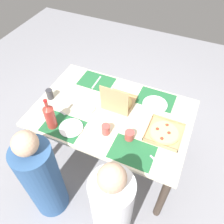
# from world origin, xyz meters

# --- Properties ---
(ground_plane) EXTENTS (6.00, 6.00, 0.00)m
(ground_plane) POSITION_xyz_m (0.00, 0.00, 0.00)
(ground_plane) COLOR gray
(dining_table) EXTENTS (1.46, 0.97, 0.76)m
(dining_table) POSITION_xyz_m (0.00, 0.00, 0.65)
(dining_table) COLOR #3F3328
(dining_table) RESTS_ON ground_plane
(placemat_near_left) EXTENTS (0.36, 0.26, 0.00)m
(placemat_near_left) POSITION_xyz_m (-0.33, -0.33, 0.76)
(placemat_near_left) COLOR #236638
(placemat_near_left) RESTS_ON dining_table
(placemat_near_right) EXTENTS (0.36, 0.26, 0.00)m
(placemat_near_right) POSITION_xyz_m (0.33, -0.33, 0.76)
(placemat_near_right) COLOR #236638
(placemat_near_right) RESTS_ON dining_table
(placemat_far_left) EXTENTS (0.36, 0.26, 0.00)m
(placemat_far_left) POSITION_xyz_m (-0.33, 0.33, 0.76)
(placemat_far_left) COLOR #236638
(placemat_far_left) RESTS_ON dining_table
(placemat_far_right) EXTENTS (0.36, 0.26, 0.00)m
(placemat_far_right) POSITION_xyz_m (0.33, 0.33, 0.76)
(placemat_far_right) COLOR #236638
(placemat_far_right) RESTS_ON dining_table
(pizza_box_center) EXTENTS (0.30, 0.30, 0.04)m
(pizza_box_center) POSITION_xyz_m (-0.51, 0.05, 0.77)
(pizza_box_center) COLOR tan
(pizza_box_center) RESTS_ON dining_table
(pizza_box_corner_left) EXTENTS (0.27, 0.29, 0.31)m
(pizza_box_corner_left) POSITION_xyz_m (-0.02, -0.10, 0.81)
(pizza_box_corner_left) COLOR tan
(pizza_box_corner_left) RESTS_ON dining_table
(plate_middle) EXTENTS (0.24, 0.24, 0.02)m
(plate_middle) POSITION_xyz_m (-0.34, -0.25, 0.77)
(plate_middle) COLOR white
(plate_middle) RESTS_ON dining_table
(plate_near_right) EXTENTS (0.21, 0.21, 0.02)m
(plate_near_right) POSITION_xyz_m (0.25, 0.33, 0.77)
(plate_near_right) COLOR white
(plate_near_right) RESTS_ON dining_table
(plate_far_left) EXTENTS (0.22, 0.22, 0.02)m
(plate_far_left) POSITION_xyz_m (0.26, 0.06, 0.77)
(plate_far_left) COLOR white
(plate_far_left) RESTS_ON dining_table
(soda_bottle) EXTENTS (0.09, 0.09, 0.32)m
(soda_bottle) POSITION_xyz_m (0.42, 0.37, 0.89)
(soda_bottle) COLOR #B2382D
(soda_bottle) RESTS_ON dining_table
(cup_red) EXTENTS (0.08, 0.08, 0.09)m
(cup_red) POSITION_xyz_m (-0.26, 0.22, 0.80)
(cup_red) COLOR #BF4742
(cup_red) RESTS_ON dining_table
(cup_clear_left) EXTENTS (0.06, 0.06, 0.10)m
(cup_clear_left) POSITION_xyz_m (0.63, 0.07, 0.81)
(cup_clear_left) COLOR #333338
(cup_clear_left) RESTS_ON dining_table
(cup_spare) EXTENTS (0.07, 0.07, 0.10)m
(cup_spare) POSITION_xyz_m (-0.05, 0.24, 0.81)
(cup_spare) COLOR #BF4742
(cup_spare) RESTS_ON dining_table
(knife_by_far_right) EXTENTS (0.02, 0.21, 0.00)m
(knife_by_far_right) POSITION_xyz_m (0.32, -0.32, 0.76)
(knife_by_far_right) COLOR #B7B7BC
(knife_by_far_right) RESTS_ON dining_table
(knife_by_near_right) EXTENTS (0.21, 0.08, 0.00)m
(knife_by_near_right) POSITION_xyz_m (0.60, -0.12, 0.76)
(knife_by_near_right) COLOR #B7B7BC
(knife_by_near_right) RESTS_ON dining_table
(fork_by_far_left) EXTENTS (0.18, 0.10, 0.00)m
(fork_by_far_left) POSITION_xyz_m (-0.56, 0.35, 0.76)
(fork_by_far_left) COLOR #B7B7BC
(fork_by_far_left) RESTS_ON dining_table
(fork_by_near_left) EXTENTS (0.19, 0.06, 0.00)m
(fork_by_near_left) POSITION_xyz_m (0.47, 0.19, 0.76)
(fork_by_near_left) COLOR #B7B7BC
(fork_by_near_left) RESTS_ON dining_table
(diner_left_seat) EXTENTS (0.32, 0.32, 1.16)m
(diner_left_seat) POSITION_xyz_m (-0.33, 0.74, 0.52)
(diner_left_seat) COLOR white
(diner_left_seat) RESTS_ON ground_plane
(diner_right_seat) EXTENTS (0.32, 0.32, 1.14)m
(diner_right_seat) POSITION_xyz_m (0.33, 0.74, 0.51)
(diner_right_seat) COLOR #33598C
(diner_right_seat) RESTS_ON ground_plane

